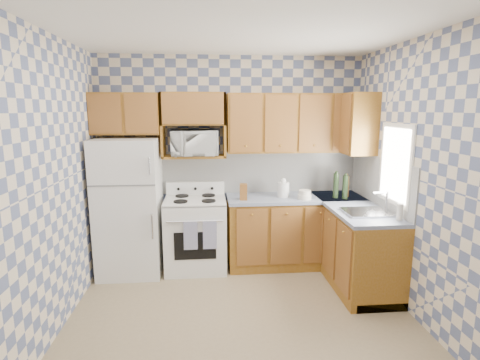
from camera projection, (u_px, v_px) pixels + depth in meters
name	position (u px, v px, depth m)	size (l,w,h in m)	color
floor	(242.00, 320.00, 3.66)	(3.40, 3.40, 0.00)	#857152
back_wall	(230.00, 161.00, 4.97)	(3.40, 0.02, 2.70)	slate
right_wall	(420.00, 181.00, 3.55)	(0.02, 3.20, 2.70)	slate
backsplash_back	(260.00, 172.00, 5.02)	(2.60, 0.01, 0.56)	white
backsplash_right	(379.00, 181.00, 4.36)	(0.01, 1.60, 0.56)	white
refrigerator	(129.00, 207.00, 4.61)	(0.75, 0.70, 1.68)	white
stove_body	(196.00, 234.00, 4.78)	(0.76, 0.65, 0.90)	white
cooktop	(195.00, 200.00, 4.69)	(0.76, 0.65, 0.03)	silver
backguard	(195.00, 188.00, 4.94)	(0.76, 0.08, 0.17)	white
dish_towel_left	(191.00, 235.00, 4.41)	(0.16, 0.03, 0.34)	navy
dish_towel_right	(210.00, 235.00, 4.43)	(0.16, 0.03, 0.34)	navy
base_cabinets_back	(295.00, 232.00, 4.92)	(1.75, 0.60, 0.88)	brown
base_cabinets_right	(352.00, 244.00, 4.48)	(0.60, 1.60, 0.88)	brown
countertop_back	(296.00, 198.00, 4.83)	(1.77, 0.63, 0.04)	slate
countertop_right	(353.00, 206.00, 4.39)	(0.63, 1.60, 0.04)	slate
upper_cabinets_back	(295.00, 123.00, 4.79)	(1.75, 0.33, 0.74)	brown
upper_cabinets_fridge	(126.00, 114.00, 4.58)	(0.82, 0.33, 0.50)	brown
upper_cabinets_right	(355.00, 123.00, 4.67)	(0.33, 0.70, 0.74)	brown
microwave_shelf	(194.00, 156.00, 4.75)	(0.80, 0.33, 0.03)	brown
microwave	(194.00, 143.00, 4.70)	(0.58, 0.39, 0.32)	white
sink	(367.00, 213.00, 4.05)	(0.48, 0.40, 0.03)	#B7B7BC
window	(396.00, 164.00, 3.97)	(0.02, 0.66, 0.86)	white
bottle_0	(336.00, 185.00, 4.72)	(0.07, 0.07, 0.31)	black
bottle_1	(345.00, 187.00, 4.67)	(0.07, 0.07, 0.29)	black
bottle_2	(346.00, 186.00, 4.78)	(0.07, 0.07, 0.27)	#5A3616
knife_block	(243.00, 192.00, 4.62)	(0.09, 0.09, 0.20)	brown
electric_kettle	(283.00, 190.00, 4.78)	(0.15, 0.15, 0.19)	white
food_containers	(305.00, 195.00, 4.67)	(0.17, 0.17, 0.11)	beige
soap_bottle	(400.00, 212.00, 3.77)	(0.06, 0.06, 0.17)	beige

